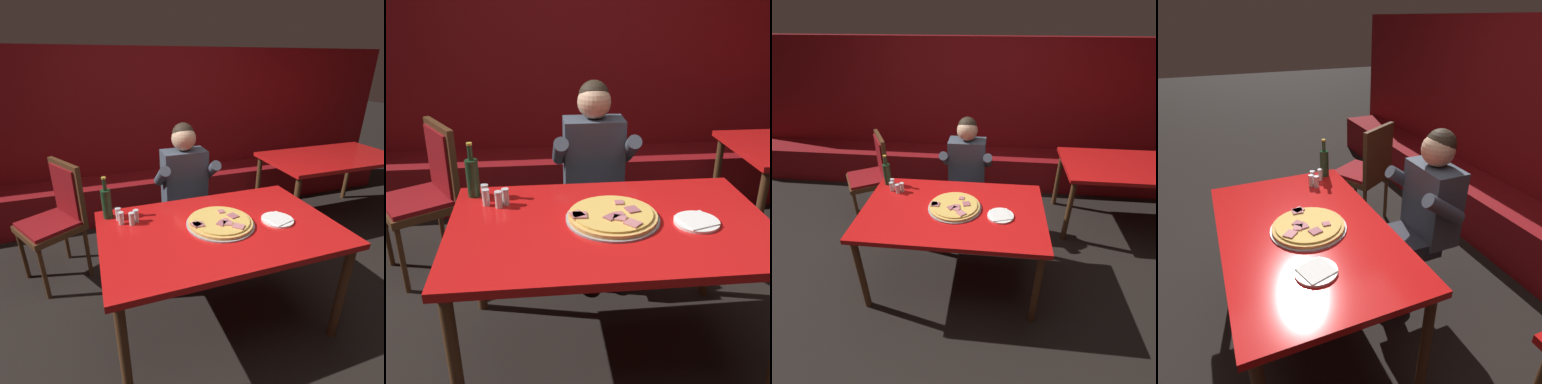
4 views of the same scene
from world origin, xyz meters
The scene contains 14 objects.
ground_plane centered at (0.00, 0.00, 0.00)m, with size 24.00×24.00×0.00m, color black.
booth_wall_panel centered at (0.00, 2.18, 0.95)m, with size 6.80×0.16×1.90m, color maroon.
booth_bench centered at (0.00, 1.86, 0.23)m, with size 6.46×0.48×0.46m, color maroon.
main_dining_table centered at (0.00, 0.00, 0.70)m, with size 1.51×0.94×0.77m.
pizza centered at (0.01, 0.02, 0.79)m, with size 0.44×0.44×0.05m.
plate_white_paper centered at (0.39, -0.06, 0.78)m, with size 0.21×0.21×0.02m.
beer_bottle centered at (-0.67, 0.36, 0.88)m, with size 0.07×0.07×0.29m.
shaker_parmesan centered at (-0.60, 0.30, 0.81)m, with size 0.04×0.04×0.09m.
shaker_black_pepper centered at (-0.49, 0.24, 0.81)m, with size 0.04×0.04×0.09m.
shaker_oregano centered at (-0.53, 0.21, 0.81)m, with size 0.04×0.04×0.09m.
shaker_red_pepper_flakes centered at (-0.59, 0.24, 0.81)m, with size 0.04×0.04×0.09m.
diner_seated_blue_shirt centered at (0.04, 0.78, 0.71)m, with size 0.53×0.53×1.27m.
dining_chair_by_booth centered at (-1.05, 0.91, 0.59)m, with size 0.60×0.60×1.01m.
background_dining_table centered at (1.82, 1.02, 0.69)m, with size 1.49×0.83×0.77m.
Camera 1 is at (-0.71, -1.52, 1.75)m, focal length 28.00 mm.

